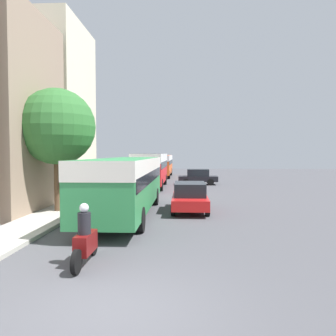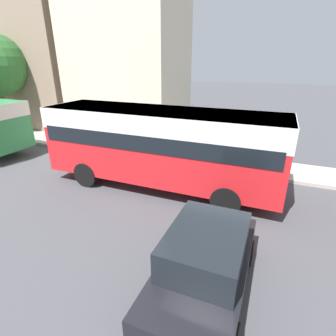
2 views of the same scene
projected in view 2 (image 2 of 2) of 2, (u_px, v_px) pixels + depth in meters
The scene contains 4 objects.
building_midblock at pixel (43, 53), 19.16m from camera, with size 5.16×6.47×10.45m.
building_far_terrace at pixel (127, 33), 16.19m from camera, with size 5.11×6.87×12.59m.
bus_following at pixel (161, 139), 9.91m from camera, with size 2.54×9.07×3.07m.
car_far_curb at pixel (205, 260), 5.56m from camera, with size 3.86×1.81×1.54m.
Camera 2 is at (7.02, 27.19, 4.71)m, focal length 28.00 mm.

